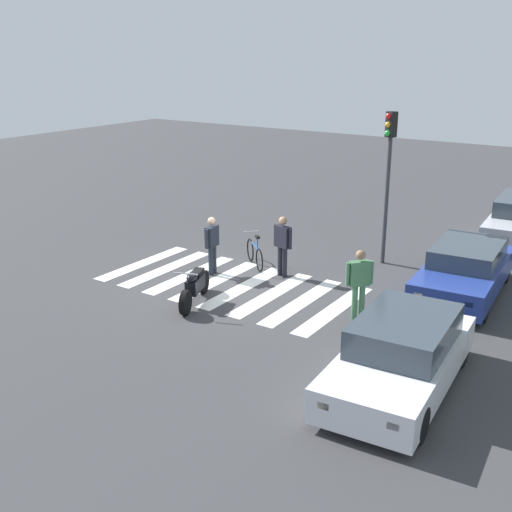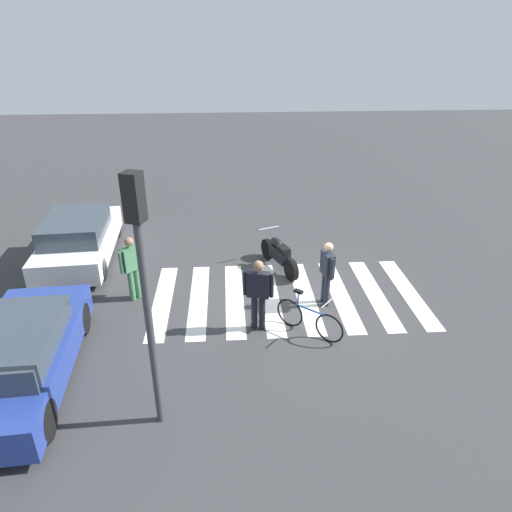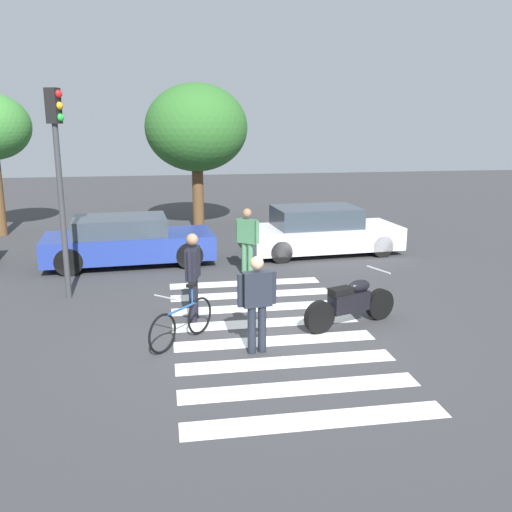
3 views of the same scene
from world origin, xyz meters
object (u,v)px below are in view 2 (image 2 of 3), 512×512
Objects in this scene: leaning_bicycle at (309,319)px; traffic_light_pole at (143,269)px; police_motorcycle at (279,254)px; officer_on_foot at (327,270)px; pedestrian_bystander at (132,265)px; car_white_van at (79,238)px; car_blue_hatchback at (19,356)px; officer_by_motorcycle at (258,291)px.

traffic_light_pole is (-2.33, 2.97, 2.56)m from leaning_bicycle.
police_motorcycle is 6.58m from traffic_light_pole.
officer_on_foot is 4.73m from pedestrian_bystander.
car_white_van is at bearing 55.28° from leaning_bicycle.
car_white_van is (1.07, 5.76, 0.20)m from police_motorcycle.
car_blue_hatchback is (-2.42, 6.30, -0.30)m from officer_on_foot.
car_blue_hatchback is 1.03× the size of traffic_light_pole.
officer_by_motorcycle is 0.38× the size of car_white_van.
officer_on_foot reaches higher than car_blue_hatchback.
officer_by_motorcycle is 0.39× the size of traffic_light_pole.
officer_on_foot is 0.37× the size of car_blue_hatchback.
leaning_bicycle is 0.77× the size of pedestrian_bystander.
traffic_light_pole reaches higher than officer_by_motorcycle.
leaning_bicycle is 4.48m from pedestrian_bystander.
car_blue_hatchback is at bearing 102.10° from leaning_bicycle.
officer_on_foot is at bearing -68.95° from car_blue_hatchback.
officer_on_foot is 0.37× the size of car_white_van.
officer_by_motorcycle is at bearing -116.64° from pedestrian_bystander.
officer_on_foot is at bearing -45.43° from traffic_light_pole.
car_white_van is at bearing 65.85° from officer_on_foot.
car_white_van reaches higher than car_blue_hatchback.
car_blue_hatchback is at bearing 129.00° from police_motorcycle.
police_motorcycle is 4.05m from pedestrian_bystander.
leaning_bicycle is at bearing 152.80° from officer_on_foot.
pedestrian_bystander reaches higher than car_blue_hatchback.
police_motorcycle is 1.15× the size of officer_by_motorcycle.
police_motorcycle is 3.15m from leaning_bicycle.
officer_by_motorcycle is 0.38× the size of car_blue_hatchback.
traffic_light_pole is (-5.47, 2.67, 2.49)m from police_motorcycle.
car_blue_hatchback is (-1.22, 5.68, 0.26)m from leaning_bicycle.
officer_on_foot is 1.96m from officer_by_motorcycle.
officer_on_foot is 5.43m from traffic_light_pole.
officer_on_foot is 0.97× the size of officer_by_motorcycle.
officer_by_motorcycle is (-2.87, 0.79, 0.53)m from police_motorcycle.
traffic_light_pole is at bearing 153.99° from police_motorcycle.
police_motorcycle is 0.44× the size of car_white_van.
officer_by_motorcycle is (-0.94, 1.72, 0.04)m from officer_on_foot.
pedestrian_bystander is 3.40m from car_blue_hatchback.
car_blue_hatchback is 3.73m from traffic_light_pole.
police_motorcycle is at bearing 25.57° from officer_on_foot.
pedestrian_bystander is at bearing -140.90° from car_white_van.
pedestrian_bystander is at bearing 83.27° from officer_on_foot.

